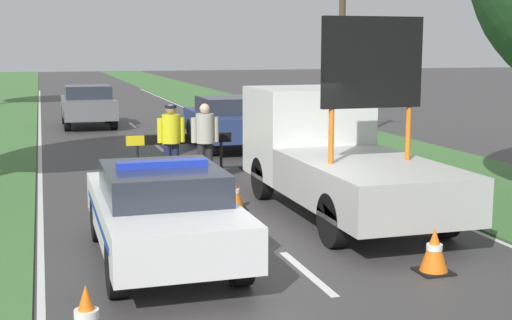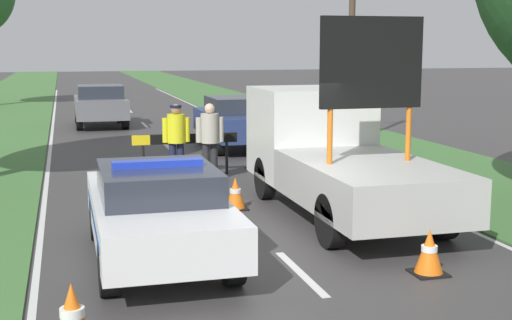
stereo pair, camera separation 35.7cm
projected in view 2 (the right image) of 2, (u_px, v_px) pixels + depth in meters
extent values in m
plane|color=#3D3A3A|center=(276.00, 250.00, 10.91)|extent=(160.00, 160.00, 0.00)
cube|color=silver|center=(301.00, 273.00, 9.78)|extent=(0.12, 2.02, 0.01)
cube|color=silver|center=(209.00, 185.00, 15.91)|extent=(0.12, 2.02, 0.01)
cube|color=silver|center=(168.00, 147.00, 22.04)|extent=(0.12, 2.02, 0.01)
cube|color=silver|center=(145.00, 125.00, 28.17)|extent=(0.12, 2.02, 0.01)
cube|color=silver|center=(130.00, 111.00, 34.31)|extent=(0.12, 2.02, 0.01)
cube|color=silver|center=(119.00, 101.00, 40.44)|extent=(0.12, 2.02, 0.01)
cube|color=silver|center=(112.00, 94.00, 46.57)|extent=(0.12, 2.02, 0.01)
cube|color=silver|center=(51.00, 143.00, 22.94)|extent=(0.10, 57.26, 0.01)
cube|color=silver|center=(260.00, 136.00, 24.75)|extent=(0.10, 57.26, 0.01)
cube|color=#427038|center=(275.00, 116.00, 31.51)|extent=(4.73, 120.00, 0.03)
cube|color=white|center=(157.00, 215.00, 10.32)|extent=(1.82, 4.41, 0.59)
cube|color=#282D38|center=(158.00, 182.00, 10.11)|extent=(1.60, 2.03, 0.43)
cylinder|color=black|center=(98.00, 216.00, 11.47)|extent=(0.24, 0.75, 0.75)
cylinder|color=black|center=(195.00, 210.00, 11.87)|extent=(0.24, 0.75, 0.75)
cylinder|color=black|center=(109.00, 266.00, 8.86)|extent=(0.24, 0.75, 0.75)
cylinder|color=black|center=(232.00, 257.00, 9.27)|extent=(0.24, 0.75, 0.75)
cube|color=#1E38C6|center=(157.00, 163.00, 10.07)|extent=(1.27, 0.24, 0.10)
cube|color=#193399|center=(157.00, 213.00, 10.31)|extent=(1.83, 3.62, 0.10)
cube|color=black|center=(141.00, 189.00, 12.47)|extent=(1.00, 0.08, 0.35)
cube|color=white|center=(310.00, 132.00, 14.60)|extent=(2.15, 2.09, 1.82)
cube|color=#232833|center=(295.00, 112.00, 15.52)|extent=(1.83, 0.04, 0.80)
cube|color=#B2B2AD|center=(368.00, 184.00, 11.87)|extent=(2.15, 3.81, 0.75)
cylinder|color=#D16619|center=(330.00, 137.00, 11.56)|extent=(0.09, 0.09, 0.90)
cylinder|color=#D16619|center=(408.00, 134.00, 11.92)|extent=(0.09, 0.09, 0.90)
cube|color=black|center=(372.00, 63.00, 11.55)|extent=(1.75, 0.12, 1.48)
cylinder|color=black|center=(265.00, 178.00, 14.49)|extent=(0.24, 0.85, 0.85)
cylinder|color=black|center=(352.00, 174.00, 14.99)|extent=(0.24, 0.85, 0.85)
cylinder|color=black|center=(331.00, 221.00, 10.96)|extent=(0.24, 0.85, 0.85)
cylinder|color=black|center=(442.00, 213.00, 11.45)|extent=(0.24, 0.85, 0.85)
cylinder|color=black|center=(143.00, 161.00, 16.83)|extent=(0.07, 0.07, 0.78)
cylinder|color=black|center=(227.00, 158.00, 17.35)|extent=(0.07, 0.07, 0.78)
cube|color=yellow|center=(141.00, 140.00, 16.74)|extent=(0.42, 0.08, 0.23)
cube|color=black|center=(159.00, 140.00, 16.85)|extent=(0.42, 0.08, 0.23)
cube|color=yellow|center=(177.00, 139.00, 16.96)|extent=(0.42, 0.08, 0.23)
cube|color=black|center=(194.00, 138.00, 17.07)|extent=(0.42, 0.08, 0.23)
cube|color=yellow|center=(211.00, 138.00, 17.18)|extent=(0.42, 0.08, 0.23)
cube|color=black|center=(228.00, 137.00, 17.28)|extent=(0.42, 0.08, 0.23)
cylinder|color=#191E38|center=(173.00, 162.00, 16.44)|extent=(0.17, 0.17, 0.88)
cylinder|color=#191E38|center=(181.00, 161.00, 16.49)|extent=(0.17, 0.17, 0.88)
cylinder|color=yellow|center=(176.00, 128.00, 16.34)|extent=(0.40, 0.40, 0.66)
cylinder|color=yellow|center=(165.00, 130.00, 16.28)|extent=(0.13, 0.13, 0.56)
cylinder|color=yellow|center=(187.00, 130.00, 16.41)|extent=(0.13, 0.13, 0.56)
sphere|color=#A57A5B|center=(176.00, 109.00, 16.27)|extent=(0.23, 0.23, 0.23)
cylinder|color=#141933|center=(176.00, 106.00, 16.26)|extent=(0.26, 0.26, 0.06)
cylinder|color=#232326|center=(206.00, 162.00, 16.33)|extent=(0.17, 0.17, 0.90)
cylinder|color=#232326|center=(214.00, 162.00, 16.38)|extent=(0.17, 0.17, 0.90)
cylinder|color=#B2AD9E|center=(210.00, 128.00, 16.23)|extent=(0.41, 0.41, 0.67)
cylinder|color=#B2AD9E|center=(199.00, 130.00, 16.17)|extent=(0.13, 0.13, 0.57)
cylinder|color=#B2AD9E|center=(221.00, 129.00, 16.30)|extent=(0.13, 0.13, 0.57)
sphere|color=beige|center=(210.00, 108.00, 16.16)|extent=(0.23, 0.23, 0.23)
cube|color=black|center=(428.00, 273.00, 9.73)|extent=(0.46, 0.46, 0.03)
cone|color=orange|center=(429.00, 251.00, 9.68)|extent=(0.39, 0.39, 0.60)
cylinder|color=white|center=(429.00, 249.00, 9.68)|extent=(0.22, 0.22, 0.08)
cube|color=black|center=(235.00, 208.00, 13.62)|extent=(0.45, 0.45, 0.03)
cone|color=orange|center=(235.00, 192.00, 13.57)|extent=(0.38, 0.38, 0.59)
cylinder|color=white|center=(235.00, 191.00, 13.57)|extent=(0.22, 0.22, 0.08)
cone|color=orange|center=(72.00, 315.00, 7.24)|extent=(0.45, 0.45, 0.69)
cylinder|color=white|center=(72.00, 312.00, 7.24)|extent=(0.25, 0.25, 0.10)
cube|color=black|center=(256.00, 168.00, 18.04)|extent=(0.48, 0.48, 0.03)
cone|color=orange|center=(256.00, 156.00, 17.99)|extent=(0.41, 0.41, 0.63)
cylinder|color=white|center=(256.00, 154.00, 17.99)|extent=(0.23, 0.23, 0.09)
cube|color=navy|center=(235.00, 124.00, 21.66)|extent=(1.81, 4.39, 0.69)
cube|color=#282D38|center=(236.00, 105.00, 21.44)|extent=(1.59, 2.02, 0.47)
cylinder|color=black|center=(202.00, 131.00, 22.81)|extent=(0.24, 0.79, 0.79)
cylinder|color=black|center=(249.00, 129.00, 23.22)|extent=(0.24, 0.79, 0.79)
cylinder|color=black|center=(220.00, 142.00, 20.22)|extent=(0.24, 0.79, 0.79)
cylinder|color=black|center=(273.00, 140.00, 20.62)|extent=(0.24, 0.79, 0.79)
cube|color=slate|center=(100.00, 107.00, 27.60)|extent=(1.91, 4.06, 0.72)
cube|color=#282D38|center=(100.00, 92.00, 27.39)|extent=(1.68, 1.87, 0.49)
cylinder|color=black|center=(78.00, 114.00, 28.65)|extent=(0.24, 0.78, 0.78)
cylinder|color=black|center=(120.00, 113.00, 29.08)|extent=(0.24, 0.78, 0.78)
cylinder|color=black|center=(79.00, 120.00, 26.24)|extent=(0.24, 0.78, 0.78)
cylinder|color=black|center=(125.00, 119.00, 26.67)|extent=(0.24, 0.78, 0.78)
cylinder|color=#473828|center=(351.00, 44.00, 22.20)|extent=(0.20, 0.20, 6.26)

